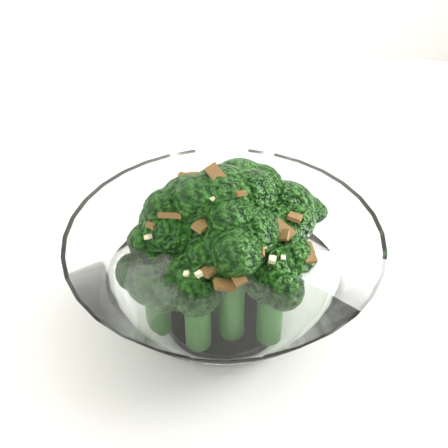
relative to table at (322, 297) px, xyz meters
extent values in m
cube|color=white|center=(0.00, 0.00, 0.05)|extent=(1.38, 1.12, 0.04)
cylinder|color=white|center=(-0.11, -0.07, 0.07)|extent=(0.10, 0.10, 0.01)
cylinder|color=#1E5316|center=(-0.11, -0.07, 0.13)|extent=(0.02, 0.02, 0.09)
sphere|color=#184B0E|center=(-0.11, -0.07, 0.19)|extent=(0.06, 0.06, 0.06)
cylinder|color=#1E5316|center=(-0.10, -0.05, 0.12)|extent=(0.02, 0.02, 0.08)
sphere|color=#184B0E|center=(-0.10, -0.05, 0.18)|extent=(0.05, 0.05, 0.05)
cylinder|color=#1E5316|center=(-0.14, -0.06, 0.12)|extent=(0.02, 0.02, 0.08)
sphere|color=#184B0E|center=(-0.14, -0.06, 0.17)|extent=(0.05, 0.05, 0.05)
cylinder|color=#1E5316|center=(-0.11, -0.10, 0.12)|extent=(0.02, 0.02, 0.08)
sphere|color=#184B0E|center=(-0.11, -0.10, 0.17)|extent=(0.05, 0.05, 0.05)
cylinder|color=#1E5316|center=(-0.08, -0.07, 0.11)|extent=(0.02, 0.02, 0.06)
sphere|color=#184B0E|center=(-0.08, -0.07, 0.15)|extent=(0.05, 0.05, 0.05)
cylinder|color=#1E5316|center=(-0.15, -0.05, 0.11)|extent=(0.02, 0.02, 0.06)
sphere|color=#184B0E|center=(-0.15, -0.05, 0.15)|extent=(0.05, 0.05, 0.05)
cylinder|color=#1E5316|center=(-0.09, -0.11, 0.11)|extent=(0.02, 0.02, 0.06)
sphere|color=#184B0E|center=(-0.09, -0.11, 0.15)|extent=(0.05, 0.05, 0.05)
cylinder|color=#1E5316|center=(-0.14, -0.10, 0.11)|extent=(0.02, 0.02, 0.05)
sphere|color=#184B0E|center=(-0.14, -0.10, 0.15)|extent=(0.05, 0.05, 0.05)
cylinder|color=#1E5316|center=(-0.07, -0.04, 0.10)|extent=(0.02, 0.02, 0.05)
sphere|color=#184B0E|center=(-0.07, -0.04, 0.14)|extent=(0.04, 0.04, 0.04)
cylinder|color=#1E5316|center=(-0.17, -0.08, 0.10)|extent=(0.02, 0.02, 0.04)
sphere|color=#184B0E|center=(-0.17, -0.08, 0.13)|extent=(0.05, 0.05, 0.05)
cylinder|color=#1E5316|center=(-0.11, -0.02, 0.10)|extent=(0.02, 0.02, 0.05)
sphere|color=#184B0E|center=(-0.11, -0.02, 0.14)|extent=(0.04, 0.04, 0.04)
cylinder|color=#1E5316|center=(-0.15, -0.06, 0.11)|extent=(0.02, 0.02, 0.07)
sphere|color=#184B0E|center=(-0.15, -0.06, 0.16)|extent=(0.05, 0.05, 0.05)
cylinder|color=#1E5316|center=(-0.06, -0.06, 0.11)|extent=(0.02, 0.02, 0.06)
sphere|color=#184B0E|center=(-0.06, -0.06, 0.16)|extent=(0.05, 0.05, 0.05)
cube|color=brown|center=(-0.15, -0.05, 0.18)|extent=(0.01, 0.02, 0.01)
cube|color=brown|center=(-0.13, -0.02, 0.18)|extent=(0.01, 0.02, 0.01)
cube|color=brown|center=(-0.10, -0.12, 0.18)|extent=(0.01, 0.02, 0.01)
cube|color=brown|center=(-0.15, -0.06, 0.19)|extent=(0.02, 0.01, 0.01)
cube|color=brown|center=(-0.13, -0.05, 0.20)|extent=(0.02, 0.01, 0.01)
cube|color=brown|center=(-0.13, -0.01, 0.16)|extent=(0.02, 0.02, 0.01)
cube|color=brown|center=(-0.10, -0.05, 0.20)|extent=(0.01, 0.02, 0.01)
cube|color=brown|center=(-0.08, -0.10, 0.18)|extent=(0.02, 0.02, 0.01)
cube|color=brown|center=(-0.11, -0.08, 0.20)|extent=(0.01, 0.02, 0.01)
cube|color=brown|center=(-0.13, -0.12, 0.17)|extent=(0.02, 0.02, 0.00)
cube|color=brown|center=(-0.11, -0.05, 0.20)|extent=(0.02, 0.02, 0.01)
cube|color=brown|center=(-0.08, -0.10, 0.18)|extent=(0.01, 0.01, 0.01)
cube|color=brown|center=(-0.13, -0.13, 0.16)|extent=(0.01, 0.01, 0.01)
cube|color=brown|center=(-0.06, -0.11, 0.16)|extent=(0.01, 0.02, 0.01)
cube|color=brown|center=(-0.06, -0.08, 0.18)|extent=(0.02, 0.02, 0.01)
cube|color=brown|center=(-0.09, -0.07, 0.19)|extent=(0.01, 0.02, 0.01)
cube|color=brown|center=(-0.16, -0.07, 0.18)|extent=(0.02, 0.02, 0.00)
cube|color=brown|center=(-0.14, -0.04, 0.19)|extent=(0.02, 0.02, 0.01)
cube|color=brown|center=(-0.15, -0.05, 0.18)|extent=(0.02, 0.01, 0.01)
cube|color=brown|center=(-0.11, -0.08, 0.20)|extent=(0.01, 0.01, 0.01)
cube|color=brown|center=(-0.12, -0.07, 0.21)|extent=(0.01, 0.02, 0.01)
cube|color=brown|center=(-0.10, -0.03, 0.18)|extent=(0.01, 0.02, 0.01)
cube|color=brown|center=(-0.06, -0.05, 0.17)|extent=(0.02, 0.02, 0.01)
cube|color=brown|center=(-0.14, -0.08, 0.20)|extent=(0.02, 0.02, 0.01)
cube|color=brown|center=(-0.12, -0.13, 0.17)|extent=(0.01, 0.02, 0.01)
cube|color=brown|center=(-0.11, -0.09, 0.19)|extent=(0.02, 0.01, 0.01)
cube|color=brown|center=(-0.05, -0.05, 0.16)|extent=(0.01, 0.02, 0.01)
cube|color=brown|center=(-0.15, -0.08, 0.19)|extent=(0.02, 0.01, 0.01)
cube|color=brown|center=(-0.11, -0.12, 0.17)|extent=(0.01, 0.01, 0.01)
cube|color=brown|center=(-0.13, -0.09, 0.19)|extent=(0.02, 0.02, 0.01)
cube|color=beige|center=(-0.16, -0.04, 0.18)|extent=(0.01, 0.01, 0.01)
cube|color=beige|center=(-0.10, -0.11, 0.18)|extent=(0.00, 0.00, 0.00)
cube|color=beige|center=(-0.11, -0.04, 0.19)|extent=(0.01, 0.01, 0.01)
cube|color=beige|center=(-0.17, -0.07, 0.17)|extent=(0.01, 0.01, 0.00)
cube|color=beige|center=(-0.11, -0.02, 0.17)|extent=(0.00, 0.00, 0.00)
cube|color=beige|center=(-0.14, -0.12, 0.17)|extent=(0.01, 0.01, 0.00)
cube|color=beige|center=(-0.09, -0.12, 0.17)|extent=(0.01, 0.01, 0.00)
cube|color=beige|center=(-0.17, -0.08, 0.17)|extent=(0.01, 0.01, 0.01)
cube|color=beige|center=(-0.17, -0.06, 0.17)|extent=(0.01, 0.01, 0.01)
cube|color=beige|center=(-0.13, -0.09, 0.20)|extent=(0.01, 0.01, 0.01)
cube|color=beige|center=(-0.09, -0.03, 0.18)|extent=(0.00, 0.00, 0.00)
cube|color=beige|center=(-0.08, -0.12, 0.17)|extent=(0.00, 0.00, 0.00)
cube|color=beige|center=(-0.15, -0.03, 0.17)|extent=(0.01, 0.01, 0.00)
cube|color=beige|center=(-0.12, -0.07, 0.21)|extent=(0.01, 0.01, 0.00)
cube|color=beige|center=(-0.15, -0.12, 0.17)|extent=(0.01, 0.00, 0.00)
camera|label=1|loc=(-0.20, -0.45, 0.48)|focal=55.00mm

